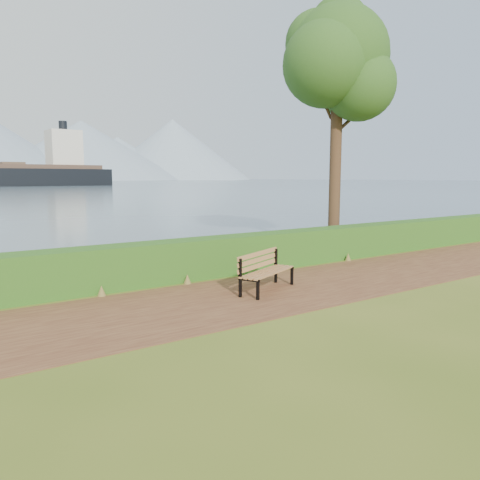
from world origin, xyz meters
TOP-DOWN VIEW (x-y plane):
  - ground at (0.00, 0.00)m, footprint 140.00×140.00m
  - path at (0.00, 0.30)m, footprint 40.00×3.40m
  - hedge at (0.00, 2.60)m, footprint 32.00×0.85m
  - bench at (0.04, 0.48)m, footprint 1.82×1.18m
  - tree at (5.79, 3.95)m, footprint 4.42×3.62m

SIDE VIEW (x-z plane):
  - ground at x=0.00m, z-range 0.00..0.00m
  - path at x=0.00m, z-range 0.00..0.01m
  - hedge at x=0.00m, z-range 0.00..1.00m
  - bench at x=0.04m, z-range 0.07..0.96m
  - tree at x=5.79m, z-range 2.11..10.77m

